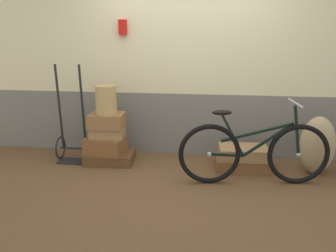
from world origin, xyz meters
TOP-DOWN VIEW (x-y plane):
  - ground at (0.00, 0.00)m, footprint 8.44×5.20m
  - station_building at (0.01, 0.85)m, footprint 6.44×0.74m
  - suitcase_0 at (-1.02, 0.30)m, footprint 0.66×0.50m
  - suitcase_1 at (-1.07, 0.27)m, footprint 0.53×0.43m
  - suitcase_2 at (-1.04, 0.29)m, footprint 0.45×0.32m
  - suitcase_3 at (-1.04, 0.29)m, footprint 0.46×0.37m
  - suitcase_4 at (0.73, 0.29)m, footprint 0.72×0.49m
  - suitcase_5 at (0.73, 0.26)m, footprint 0.63×0.43m
  - wicker_basket at (-1.04, 0.28)m, footprint 0.27×0.27m
  - luggage_trolley at (-1.54, 0.33)m, footprint 0.41×0.38m
  - burlap_sack at (1.62, 0.25)m, footprint 0.42×0.36m
  - bicycle at (0.81, -0.17)m, footprint 1.72×0.46m

SIDE VIEW (x-z plane):
  - ground at x=0.00m, z-range -0.06..0.00m
  - suitcase_0 at x=-1.02m, z-range 0.00..0.14m
  - suitcase_4 at x=0.73m, z-range 0.00..0.15m
  - suitcase_5 at x=0.73m, z-range 0.15..0.30m
  - suitcase_1 at x=-1.07m, z-range 0.14..0.35m
  - luggage_trolley at x=-1.54m, z-range -0.36..0.94m
  - burlap_sack at x=1.62m, z-range 0.00..0.73m
  - bicycle at x=0.81m, z-range -0.11..0.86m
  - suitcase_2 at x=-1.04m, z-range 0.35..0.49m
  - suitcase_3 at x=-1.04m, z-range 0.49..0.68m
  - wicker_basket at x=-1.04m, z-range 0.68..1.04m
  - station_building at x=0.01m, z-range 0.00..2.69m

